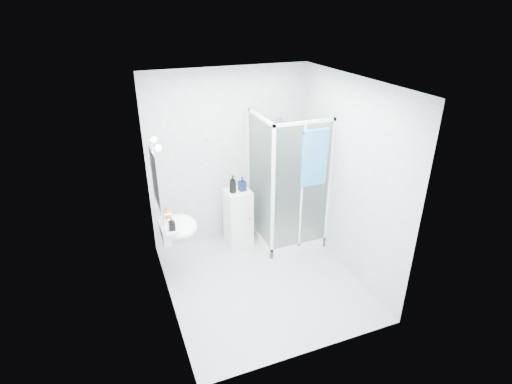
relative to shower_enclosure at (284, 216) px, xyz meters
name	(u,v)px	position (x,y,z in m)	size (l,w,h in m)	color
room	(263,193)	(-0.67, -0.77, 0.85)	(2.40, 2.60, 2.60)	silver
shower_enclosure	(284,216)	(0.00, 0.00, 0.00)	(0.90, 0.95, 2.00)	white
wall_basin	(177,227)	(-1.66, -0.32, 0.35)	(0.46, 0.56, 0.35)	white
mirror	(155,178)	(-1.85, -0.32, 1.05)	(0.02, 0.60, 0.70)	white
vanity_lights	(155,144)	(-1.80, -0.32, 1.47)	(0.10, 0.40, 0.08)	silver
wall_hooks	(213,139)	(-0.92, 0.49, 1.17)	(0.23, 0.06, 0.03)	silver
storage_cabinet	(238,217)	(-0.64, 0.26, -0.01)	(0.38, 0.40, 0.87)	white
hand_towel	(315,156)	(0.22, -0.40, 1.08)	(0.37, 0.05, 0.79)	teal
shampoo_bottle_a	(233,184)	(-0.73, 0.22, 0.56)	(0.10, 0.11, 0.27)	black
shampoo_bottle_b	(242,184)	(-0.58, 0.24, 0.53)	(0.10, 0.10, 0.21)	#0A193D
soap_dispenser_orange	(167,212)	(-1.74, -0.16, 0.50)	(0.13, 0.13, 0.16)	#BC5216
soap_dispenser_black	(172,224)	(-1.74, -0.48, 0.50)	(0.08, 0.08, 0.17)	black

